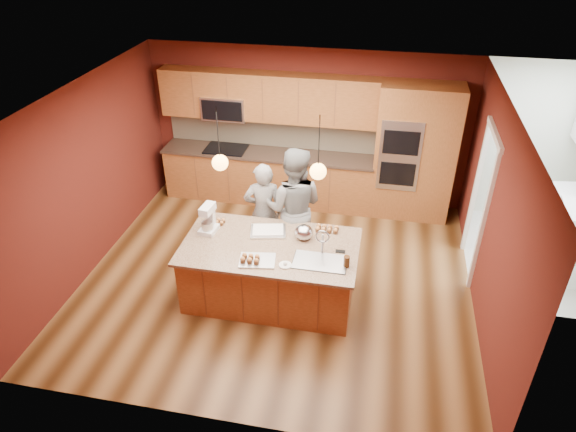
% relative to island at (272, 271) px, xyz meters
% --- Properties ---
extents(floor, '(5.50, 5.50, 0.00)m').
position_rel_island_xyz_m(floor, '(-0.01, 0.43, -0.44)').
color(floor, '#41240F').
rests_on(floor, ground).
extents(ceiling, '(5.50, 5.50, 0.00)m').
position_rel_island_xyz_m(ceiling, '(-0.01, 0.43, 2.26)').
color(ceiling, white).
rests_on(ceiling, ground).
extents(wall_back, '(5.50, 0.00, 5.50)m').
position_rel_island_xyz_m(wall_back, '(-0.01, 2.93, 0.91)').
color(wall_back, '#521912').
rests_on(wall_back, ground).
extents(wall_front, '(5.50, 0.00, 5.50)m').
position_rel_island_xyz_m(wall_front, '(-0.01, -2.07, 0.91)').
color(wall_front, '#521912').
rests_on(wall_front, ground).
extents(wall_left, '(0.00, 5.00, 5.00)m').
position_rel_island_xyz_m(wall_left, '(-2.76, 0.43, 0.91)').
color(wall_left, '#521912').
rests_on(wall_left, ground).
extents(wall_right, '(0.00, 5.00, 5.00)m').
position_rel_island_xyz_m(wall_right, '(2.74, 0.43, 0.91)').
color(wall_right, '#521912').
rests_on(wall_right, ground).
extents(cabinet_run, '(3.74, 0.64, 2.30)m').
position_rel_island_xyz_m(cabinet_run, '(-0.69, 2.68, 0.55)').
color(cabinet_run, brown).
rests_on(cabinet_run, floor).
extents(oven_column, '(1.30, 0.62, 2.30)m').
position_rel_island_xyz_m(oven_column, '(1.83, 2.63, 0.71)').
color(oven_column, brown).
rests_on(oven_column, floor).
extents(doorway_trim, '(0.08, 1.11, 2.20)m').
position_rel_island_xyz_m(doorway_trim, '(2.72, 1.23, 0.61)').
color(doorway_trim, white).
rests_on(doorway_trim, wall_right).
extents(pendant_left, '(0.20, 0.20, 0.80)m').
position_rel_island_xyz_m(pendant_left, '(-0.62, 0.00, 1.57)').
color(pendant_left, black).
rests_on(pendant_left, ceiling).
extents(pendant_right, '(0.20, 0.20, 0.80)m').
position_rel_island_xyz_m(pendant_right, '(0.59, 0.00, 1.57)').
color(pendant_right, black).
rests_on(pendant_right, ceiling).
extents(island, '(2.32, 1.30, 1.23)m').
position_rel_island_xyz_m(island, '(0.00, 0.00, 0.00)').
color(island, brown).
rests_on(island, floor).
extents(person_left, '(0.65, 0.51, 1.58)m').
position_rel_island_xyz_m(person_left, '(-0.32, 0.91, 0.35)').
color(person_left, black).
rests_on(person_left, floor).
extents(person_right, '(0.91, 0.72, 1.85)m').
position_rel_island_xyz_m(person_right, '(0.12, 0.91, 0.49)').
color(person_right, slate).
rests_on(person_right, floor).
extents(stand_mixer, '(0.24, 0.31, 0.40)m').
position_rel_island_xyz_m(stand_mixer, '(-0.91, 0.18, 0.59)').
color(stand_mixer, white).
rests_on(stand_mixer, island).
extents(sheet_cake, '(0.53, 0.44, 0.05)m').
position_rel_island_xyz_m(sheet_cake, '(-0.11, 0.30, 0.44)').
color(sheet_cake, silver).
rests_on(sheet_cake, island).
extents(cooling_rack, '(0.49, 0.38, 0.02)m').
position_rel_island_xyz_m(cooling_rack, '(-0.10, -0.36, 0.43)').
color(cooling_rack, silver).
rests_on(cooling_rack, island).
extents(mixing_bowl, '(0.24, 0.24, 0.21)m').
position_rel_island_xyz_m(mixing_bowl, '(0.39, 0.25, 0.51)').
color(mixing_bowl, silver).
rests_on(mixing_bowl, island).
extents(plate, '(0.16, 0.16, 0.01)m').
position_rel_island_xyz_m(plate, '(0.27, -0.38, 0.42)').
color(plate, white).
rests_on(plate, island).
extents(tumbler, '(0.08, 0.08, 0.15)m').
position_rel_island_xyz_m(tumbler, '(1.01, -0.25, 0.49)').
color(tumbler, '#3E210C').
rests_on(tumbler, island).
extents(phone, '(0.13, 0.07, 0.01)m').
position_rel_island_xyz_m(phone, '(0.91, 0.04, 0.42)').
color(phone, black).
rests_on(phone, island).
extents(cupcakes_left, '(0.14, 0.14, 0.06)m').
position_rel_island_xyz_m(cupcakes_left, '(-0.82, 0.39, 0.45)').
color(cupcakes_left, '#CB8143').
rests_on(cupcakes_left, island).
extents(cupcakes_rack, '(0.26, 0.17, 0.08)m').
position_rel_island_xyz_m(cupcakes_rack, '(-0.18, -0.40, 0.47)').
color(cupcakes_rack, '#CB8143').
rests_on(cupcakes_rack, island).
extents(cupcakes_right, '(0.33, 0.16, 0.07)m').
position_rel_island_xyz_m(cupcakes_right, '(0.67, 0.49, 0.45)').
color(cupcakes_right, '#CB8143').
rests_on(cupcakes_right, island).
extents(dryer, '(0.72, 0.73, 1.01)m').
position_rel_island_xyz_m(dryer, '(4.21, 2.01, 0.07)').
color(dryer, white).
rests_on(dryer, floor).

